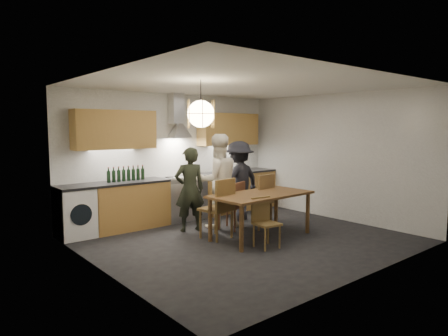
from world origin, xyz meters
TOP-DOWN VIEW (x-y plane):
  - ground at (0.00, 0.00)m, footprint 5.00×5.00m
  - room_shell at (0.00, 0.00)m, footprint 5.02×4.52m
  - counter_run at (0.02, 1.95)m, footprint 5.00×0.62m
  - range_stove at (0.00, 1.94)m, footprint 0.90×0.60m
  - wall_fixtures at (0.00, 2.07)m, footprint 4.30×0.54m
  - pendant_lamp at (-1.00, -0.10)m, footprint 0.43×0.43m
  - dining_table at (0.29, -0.08)m, footprint 1.85×0.97m
  - chair_back_left at (-0.33, 0.28)m, footprint 0.54×0.54m
  - chair_back_mid at (0.28, 0.60)m, footprint 0.53×0.53m
  - chair_back_right at (0.73, 0.35)m, footprint 0.53×0.53m
  - chair_front at (-0.06, -0.50)m, footprint 0.40×0.40m
  - person_left at (-0.42, 1.06)m, footprint 0.65×0.52m
  - person_mid at (0.16, 0.96)m, footprint 1.02×0.88m
  - person_right at (0.87, 1.15)m, footprint 1.10×0.69m
  - mixing_bowl at (1.02, 1.91)m, footprint 0.39×0.39m
  - stock_pot at (1.64, 1.96)m, footprint 0.25×0.25m
  - wine_bottles at (-1.21, 1.99)m, footprint 0.76×0.07m

SIDE VIEW (x-z plane):
  - ground at x=0.00m, z-range 0.00..0.00m
  - range_stove at x=0.00m, z-range -0.02..0.90m
  - counter_run at x=0.02m, z-range 0.00..0.90m
  - chair_front at x=-0.06m, z-range 0.06..0.85m
  - chair_back_mid at x=0.28m, z-range 0.07..0.96m
  - chair_back_right at x=0.73m, z-range 0.08..1.11m
  - chair_back_left at x=-0.33m, z-range 0.08..1.12m
  - dining_table at x=0.29m, z-range 0.30..1.07m
  - person_left at x=-0.42m, z-range 0.00..1.55m
  - person_right at x=0.87m, z-range 0.00..1.62m
  - person_mid at x=0.16m, z-range 0.00..1.78m
  - mixing_bowl at x=1.02m, z-range 0.90..0.98m
  - stock_pot at x=1.64m, z-range 0.90..1.04m
  - wine_bottles at x=-1.21m, z-range 0.90..1.18m
  - room_shell at x=0.00m, z-range 0.40..3.01m
  - wall_fixtures at x=0.00m, z-range 1.32..2.42m
  - pendant_lamp at x=-1.00m, z-range 1.75..2.45m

